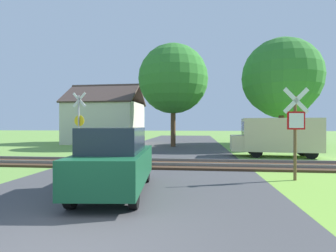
{
  "coord_description": "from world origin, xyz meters",
  "views": [
    {
      "loc": [
        1.91,
        -3.64,
        1.85
      ],
      "look_at": [
        0.5,
        9.31,
        1.8
      ],
      "focal_mm": 28.0,
      "sensor_mm": 36.0,
      "label": 1
    }
  ],
  "objects_px": {
    "house": "(106,122)",
    "tree_center": "(173,79)",
    "tree_far": "(283,86)",
    "parked_car": "(115,160)",
    "tree_right": "(281,77)",
    "mail_truck": "(277,135)",
    "crossing_sign_far": "(79,120)",
    "stop_sign_near": "(296,127)"
  },
  "relations": [
    {
      "from": "tree_center",
      "to": "parked_car",
      "type": "bearing_deg",
      "value": -90.71
    },
    {
      "from": "parked_car",
      "to": "house",
      "type": "bearing_deg",
      "value": 105.15
    },
    {
      "from": "house",
      "to": "mail_truck",
      "type": "xyz_separation_m",
      "value": [
        13.84,
        -9.86,
        -0.94
      ]
    },
    {
      "from": "house",
      "to": "parked_car",
      "type": "bearing_deg",
      "value": -67.78
    },
    {
      "from": "tree_right",
      "to": "parked_car",
      "type": "xyz_separation_m",
      "value": [
        -9.07,
        -15.3,
        -4.84
      ]
    },
    {
      "from": "stop_sign_near",
      "to": "crossing_sign_far",
      "type": "bearing_deg",
      "value": -35.6
    },
    {
      "from": "parked_car",
      "to": "tree_far",
      "type": "bearing_deg",
      "value": 56.74
    },
    {
      "from": "house",
      "to": "tree_far",
      "type": "distance_m",
      "value": 18.04
    },
    {
      "from": "tree_right",
      "to": "parked_car",
      "type": "distance_m",
      "value": 18.43
    },
    {
      "from": "mail_truck",
      "to": "tree_center",
      "type": "bearing_deg",
      "value": 50.26
    },
    {
      "from": "crossing_sign_far",
      "to": "tree_right",
      "type": "height_order",
      "value": "tree_right"
    },
    {
      "from": "mail_truck",
      "to": "stop_sign_near",
      "type": "bearing_deg",
      "value": 173.14
    },
    {
      "from": "tree_center",
      "to": "parked_car",
      "type": "distance_m",
      "value": 16.22
    },
    {
      "from": "house",
      "to": "tree_right",
      "type": "bearing_deg",
      "value": -10.45
    },
    {
      "from": "house",
      "to": "tree_right",
      "type": "relative_size",
      "value": 0.82
    },
    {
      "from": "tree_center",
      "to": "tree_far",
      "type": "bearing_deg",
      "value": 23.62
    },
    {
      "from": "tree_far",
      "to": "parked_car",
      "type": "distance_m",
      "value": 23.2
    },
    {
      "from": "tree_right",
      "to": "tree_center",
      "type": "bearing_deg",
      "value": 178.95
    },
    {
      "from": "stop_sign_near",
      "to": "tree_center",
      "type": "xyz_separation_m",
      "value": [
        -5.27,
        13.25,
        4.0
      ]
    },
    {
      "from": "crossing_sign_far",
      "to": "parked_car",
      "type": "xyz_separation_m",
      "value": [
        4.55,
        -7.51,
        -1.24
      ]
    },
    {
      "from": "house",
      "to": "tree_center",
      "type": "relative_size",
      "value": 0.83
    },
    {
      "from": "crossing_sign_far",
      "to": "mail_truck",
      "type": "bearing_deg",
      "value": 16.37
    },
    {
      "from": "mail_truck",
      "to": "parked_car",
      "type": "distance_m",
      "value": 11.26
    },
    {
      "from": "stop_sign_near",
      "to": "tree_center",
      "type": "bearing_deg",
      "value": -76.02
    },
    {
      "from": "house",
      "to": "tree_center",
      "type": "bearing_deg",
      "value": -23.04
    },
    {
      "from": "tree_far",
      "to": "mail_truck",
      "type": "bearing_deg",
      "value": -108.9
    },
    {
      "from": "stop_sign_near",
      "to": "house",
      "type": "height_order",
      "value": "house"
    },
    {
      "from": "mail_truck",
      "to": "parked_car",
      "type": "bearing_deg",
      "value": 147.27
    },
    {
      "from": "crossing_sign_far",
      "to": "tree_center",
      "type": "xyz_separation_m",
      "value": [
        4.74,
        7.95,
        3.66
      ]
    },
    {
      "from": "tree_center",
      "to": "tree_right",
      "type": "distance_m",
      "value": 8.88
    },
    {
      "from": "mail_truck",
      "to": "parked_car",
      "type": "height_order",
      "value": "mail_truck"
    },
    {
      "from": "parked_car",
      "to": "mail_truck",
      "type": "bearing_deg",
      "value": 47.26
    },
    {
      "from": "parked_car",
      "to": "stop_sign_near",
      "type": "bearing_deg",
      "value": 16.81
    },
    {
      "from": "tree_center",
      "to": "mail_truck",
      "type": "relative_size",
      "value": 1.74
    },
    {
      "from": "tree_right",
      "to": "tree_far",
      "type": "distance_m",
      "value": 4.99
    },
    {
      "from": "tree_right",
      "to": "mail_truck",
      "type": "relative_size",
      "value": 1.77
    },
    {
      "from": "house",
      "to": "mail_truck",
      "type": "distance_m",
      "value": 17.02
    },
    {
      "from": "house",
      "to": "parked_car",
      "type": "height_order",
      "value": "house"
    },
    {
      "from": "crossing_sign_far",
      "to": "house",
      "type": "relative_size",
      "value": 0.51
    },
    {
      "from": "tree_far",
      "to": "mail_truck",
      "type": "xyz_separation_m",
      "value": [
        -3.8,
        -11.11,
        -4.49
      ]
    },
    {
      "from": "tree_far",
      "to": "stop_sign_near",
      "type": "bearing_deg",
      "value": -106.21
    },
    {
      "from": "mail_truck",
      "to": "crossing_sign_far",
      "type": "bearing_deg",
      "value": 101.84
    }
  ]
}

